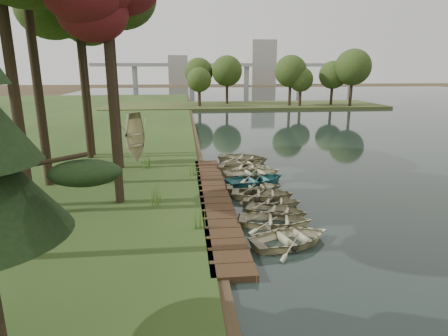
{
  "coord_description": "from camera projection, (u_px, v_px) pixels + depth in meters",
  "views": [
    {
      "loc": [
        -3.12,
        -18.81,
        6.92
      ],
      "look_at": [
        -0.97,
        1.26,
        1.51
      ],
      "focal_mm": 30.0,
      "sensor_mm": 36.0,
      "label": 1
    }
  ],
  "objects": [
    {
      "name": "reeds_1",
      "position": [
        155.0,
        193.0,
        18.63
      ],
      "size": [
        0.6,
        0.6,
        1.14
      ],
      "primitive_type": "cone",
      "color": "#3F661E",
      "rests_on": "bank"
    },
    {
      "name": "rowboat_0",
      "position": [
        291.0,
        236.0,
        14.97
      ],
      "size": [
        3.99,
        3.33,
        0.71
      ],
      "primitive_type": "imported",
      "rotation": [
        0.0,
        0.0,
        1.86
      ],
      "color": "tan",
      "rests_on": "water"
    },
    {
      "name": "bridge",
      "position": [
        226.0,
        68.0,
        134.86
      ],
      "size": [
        95.9,
        4.0,
        8.6
      ],
      "color": "#A5A5A0",
      "rests_on": "ground"
    },
    {
      "name": "far_trees",
      "position": [
        226.0,
        71.0,
        67.02
      ],
      "size": [
        45.6,
        5.6,
        8.8
      ],
      "color": "black",
      "rests_on": "peninsula"
    },
    {
      "name": "tree_5",
      "position": [
        77.0,
        8.0,
        25.87
      ],
      "size": [
        5.09,
        5.09,
        12.88
      ],
      "color": "black",
      "rests_on": "bank"
    },
    {
      "name": "tree_2",
      "position": [
        105.0,
        2.0,
        16.7
      ],
      "size": [
        3.97,
        3.97,
        11.3
      ],
      "color": "black",
      "rests_on": "bank"
    },
    {
      "name": "rowboat_9",
      "position": [
        243.0,
        162.0,
        26.84
      ],
      "size": [
        3.48,
        2.77,
        0.65
      ],
      "primitive_type": "imported",
      "rotation": [
        0.0,
        0.0,
        1.76
      ],
      "color": "tan",
      "rests_on": "water"
    },
    {
      "name": "rowboat_3",
      "position": [
        272.0,
        199.0,
        19.28
      ],
      "size": [
        3.46,
        2.86,
        0.62
      ],
      "primitive_type": "imported",
      "rotation": [
        0.0,
        0.0,
        1.3
      ],
      "color": "tan",
      "rests_on": "water"
    },
    {
      "name": "rowboat_6",
      "position": [
        256.0,
        178.0,
        22.74
      ],
      "size": [
        4.36,
        3.66,
        0.77
      ],
      "primitive_type": "imported",
      "rotation": [
        0.0,
        0.0,
        1.87
      ],
      "color": "#286D71",
      "rests_on": "water"
    },
    {
      "name": "rowboat_5",
      "position": [
        254.0,
        186.0,
        21.46
      ],
      "size": [
        3.22,
        2.35,
        0.65
      ],
      "primitive_type": "imported",
      "rotation": [
        0.0,
        0.0,
        1.54
      ],
      "color": "tan",
      "rests_on": "water"
    },
    {
      "name": "rowboat_1",
      "position": [
        275.0,
        218.0,
        16.78
      ],
      "size": [
        3.71,
        2.96,
        0.69
      ],
      "primitive_type": "imported",
      "rotation": [
        0.0,
        0.0,
        1.38
      ],
      "color": "tan",
      "rests_on": "water"
    },
    {
      "name": "boardwalk",
      "position": [
        215.0,
        199.0,
        19.98
      ],
      "size": [
        1.6,
        16.0,
        0.3
      ],
      "primitive_type": "cube",
      "color": "#382515",
      "rests_on": "ground"
    },
    {
      "name": "reeds_0",
      "position": [
        199.0,
        219.0,
        15.76
      ],
      "size": [
        0.6,
        0.6,
        0.94
      ],
      "primitive_type": "cone",
      "color": "#3F661E",
      "rests_on": "bank"
    },
    {
      "name": "stored_rowboat",
      "position": [
        136.0,
        158.0,
        26.92
      ],
      "size": [
        4.41,
        4.32,
        0.75
      ],
      "primitive_type": "imported",
      "rotation": [
        3.14,
        0.0,
        0.85
      ],
      "color": "tan",
      "rests_on": "bank"
    },
    {
      "name": "ground",
      "position": [
        244.0,
        201.0,
        20.18
      ],
      "size": [
        300.0,
        300.0,
        0.0
      ],
      "primitive_type": "plane",
      "color": "#3D2F1D"
    },
    {
      "name": "rowboat_4",
      "position": [
        262.0,
        192.0,
        20.29
      ],
      "size": [
        3.8,
        3.05,
        0.7
      ],
      "primitive_type": "imported",
      "rotation": [
        0.0,
        0.0,
        1.37
      ],
      "color": "tan",
      "rests_on": "water"
    },
    {
      "name": "peninsula",
      "position": [
        244.0,
        105.0,
        68.96
      ],
      "size": [
        50.0,
        14.0,
        0.45
      ],
      "primitive_type": "cube",
      "color": "#3F4820",
      "rests_on": "ground"
    },
    {
      "name": "building_b",
      "position": [
        178.0,
        70.0,
        157.37
      ],
      "size": [
        8.0,
        8.0,
        12.0
      ],
      "primitive_type": "cube",
      "color": "#A5A5A0",
      "rests_on": "ground"
    },
    {
      "name": "tree_4",
      "position": [
        108.0,
        0.0,
        22.98
      ],
      "size": [
        4.37,
        4.37,
        12.69
      ],
      "color": "black",
      "rests_on": "bank"
    },
    {
      "name": "reeds_3",
      "position": [
        194.0,
        168.0,
        23.86
      ],
      "size": [
        0.6,
        0.6,
        0.92
      ],
      "primitive_type": "cone",
      "color": "#3F661E",
      "rests_on": "bank"
    },
    {
      "name": "tree_6",
      "position": [
        80.0,
        15.0,
        26.81
      ],
      "size": [
        4.78,
        4.78,
        12.47
      ],
      "color": "black",
      "rests_on": "bank"
    },
    {
      "name": "building_a",
      "position": [
        263.0,
        63.0,
        155.39
      ],
      "size": [
        10.0,
        8.0,
        18.0
      ],
      "primitive_type": "cube",
      "color": "#A5A5A0",
      "rests_on": "ground"
    },
    {
      "name": "rowboat_10",
      "position": [
        243.0,
        157.0,
        28.22
      ],
      "size": [
        4.49,
        3.88,
        0.78
      ],
      "primitive_type": "imported",
      "rotation": [
        0.0,
        0.0,
        1.19
      ],
      "color": "tan",
      "rests_on": "water"
    },
    {
      "name": "rowboat_2",
      "position": [
        277.0,
        209.0,
        18.0
      ],
      "size": [
        3.61,
        3.19,
        0.62
      ],
      "primitive_type": "imported",
      "rotation": [
        0.0,
        0.0,
        1.14
      ],
      "color": "tan",
      "rests_on": "water"
    },
    {
      "name": "reeds_2",
      "position": [
        146.0,
        161.0,
        25.39
      ],
      "size": [
        0.6,
        0.6,
        1.0
      ],
      "primitive_type": "cone",
      "color": "#3F661E",
      "rests_on": "bank"
    },
    {
      "name": "rowboat_7",
      "position": [
        253.0,
        172.0,
        24.13
      ],
      "size": [
        4.26,
        3.39,
        0.79
      ],
      "primitive_type": "imported",
      "rotation": [
        0.0,
        0.0,
        1.76
      ],
      "color": "tan",
      "rests_on": "water"
    },
    {
      "name": "rowboat_8",
      "position": [
        244.0,
        166.0,
        25.56
      ],
      "size": [
        4.14,
        3.41,
        0.75
      ],
      "primitive_type": "imported",
      "rotation": [
        0.0,
        0.0,
        1.31
      ],
      "color": "tan",
      "rests_on": "water"
    }
  ]
}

